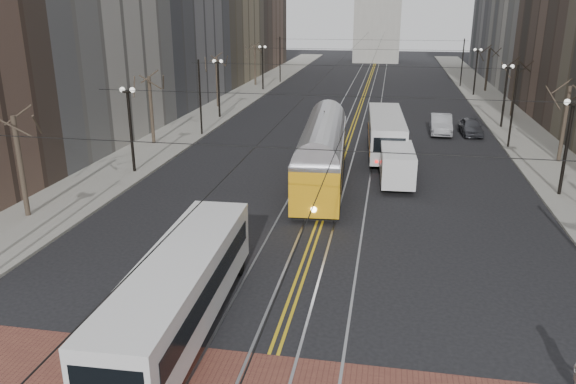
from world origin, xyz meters
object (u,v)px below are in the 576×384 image
at_px(rear_bus, 386,134).
at_px(streetcar, 322,159).
at_px(cargo_van, 397,167).
at_px(sedan_grey, 471,127).
at_px(sedan_silver, 441,124).
at_px(transit_bus, 181,293).

bearing_deg(rear_bus, streetcar, -116.58).
xyz_separation_m(rear_bus, cargo_van, (0.86, -7.97, -0.33)).
height_order(streetcar, sedan_grey, streetcar).
bearing_deg(sedan_silver, transit_bus, -106.92).
bearing_deg(transit_bus, sedan_silver, 69.88).
height_order(rear_bus, sedan_silver, rear_bus).
xyz_separation_m(cargo_van, sedan_grey, (6.50, 15.90, -0.42)).
relative_size(rear_bus, sedan_grey, 2.63).
xyz_separation_m(transit_bus, cargo_van, (7.50, 18.68, -0.25)).
distance_m(transit_bus, rear_bus, 27.47).
relative_size(rear_bus, sedan_silver, 2.23).
distance_m(cargo_van, sedan_silver, 16.44).
relative_size(streetcar, rear_bus, 1.25).
bearing_deg(transit_bus, cargo_van, 66.26).
height_order(cargo_van, sedan_silver, cargo_van).
bearing_deg(sedan_silver, cargo_van, -102.49).
bearing_deg(sedan_grey, sedan_silver, 175.59).
distance_m(streetcar, cargo_van, 4.83).
xyz_separation_m(transit_bus, sedan_grey, (14.00, 34.58, -0.67)).
distance_m(transit_bus, sedan_silver, 36.48).
bearing_deg(streetcar, sedan_silver, 59.22).
bearing_deg(sedan_grey, transit_bus, -115.22).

